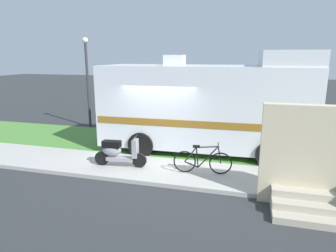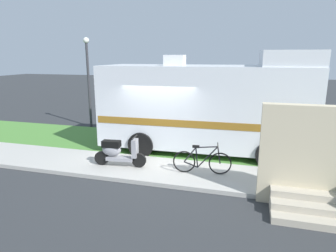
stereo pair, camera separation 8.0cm
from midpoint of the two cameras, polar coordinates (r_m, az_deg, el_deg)
The scene contains 10 objects.
ground_plane at distance 10.28m, azimuth -1.48°, elevation -6.27°, with size 80.00×80.00×0.00m, color #2D3033.
sidewalk at distance 9.20m, azimuth -3.72°, elevation -8.32°, with size 24.00×2.00×0.12m.
grass_strip at distance 11.64m, azimuth 0.71°, elevation -3.69°, with size 24.00×3.40×0.08m.
motorhome_rv at distance 10.72m, azimuth 7.77°, elevation 3.98°, with size 7.36×2.82×3.63m.
scooter at distance 9.27m, azimuth -9.38°, elevation -4.91°, with size 1.65×0.50×0.97m.
bicycle at distance 8.66m, azimuth 6.83°, elevation -6.75°, with size 1.68×0.52×0.88m.
pickup_truck_near at distance 15.68m, azimuth 8.61°, elevation 4.19°, with size 5.50×2.40×1.88m.
porch_steps at distance 7.50m, azimuth 25.04°, elevation -7.32°, with size 2.00×1.26×2.40m.
bottle_green at distance 9.14m, azimuth 19.20°, elevation -8.17°, with size 0.08×0.08×0.22m.
street_lamp_post at distance 14.94m, azimuth -14.98°, elevation 9.68°, with size 0.28×0.28×4.30m.
Camera 2 is at (2.93, -9.23, 3.46)m, focal length 31.63 mm.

